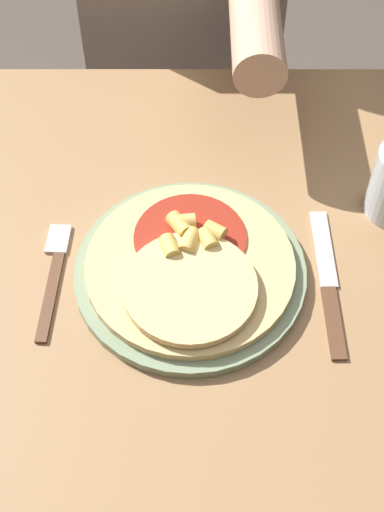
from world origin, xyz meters
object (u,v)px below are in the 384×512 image
at_px(plate, 192,272).
at_px(person_diner, 187,9).
at_px(knife, 330,284).
at_px(fork, 56,271).
at_px(pizza, 192,267).
at_px(dining_table, 170,332).

xyz_separation_m(plate, person_diner, (-0.01, 0.61, -0.04)).
bearing_deg(person_diner, knife, -73.83).
xyz_separation_m(fork, person_diner, (0.16, 0.61, -0.04)).
relative_size(plate, pizza, 1.11).
distance_m(knife, person_diner, 0.65).
relative_size(dining_table, person_diner, 1.07).
height_order(plate, fork, plate).
bearing_deg(knife, person_diner, 106.17).
bearing_deg(pizza, knife, -3.17).
bearing_deg(fork, knife, -2.96).
bearing_deg(fork, pizza, -2.76).
bearing_deg(pizza, person_diner, 91.07).
bearing_deg(fork, person_diner, 75.40).
xyz_separation_m(dining_table, knife, (0.20, 0.01, 0.11)).
relative_size(plate, knife, 1.30).
bearing_deg(pizza, dining_table, -152.21).
relative_size(knife, person_diner, 0.18).
height_order(plate, knife, plate).
distance_m(dining_table, person_diner, 0.63).
bearing_deg(dining_table, plate, 34.72).
bearing_deg(dining_table, fork, 170.23).
xyz_separation_m(dining_table, pizza, (0.03, 0.02, 0.13)).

